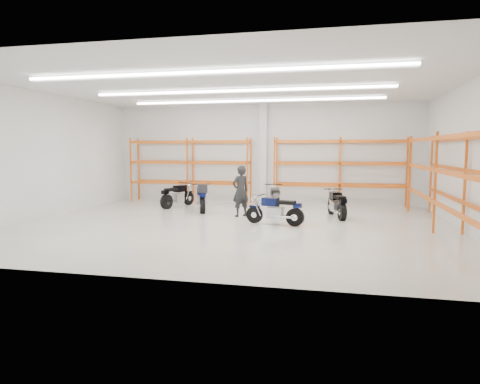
% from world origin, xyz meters
% --- Properties ---
extents(ground, '(14.00, 14.00, 0.00)m').
position_xyz_m(ground, '(0.00, 0.00, 0.00)').
color(ground, beige).
rests_on(ground, ground).
extents(room_shell, '(14.02, 12.02, 4.51)m').
position_xyz_m(room_shell, '(0.00, 0.03, 3.28)').
color(room_shell, silver).
rests_on(room_shell, ground).
extents(motorcycle_main, '(1.99, 0.78, 0.98)m').
position_xyz_m(motorcycle_main, '(1.36, 0.38, 0.46)').
color(motorcycle_main, black).
rests_on(motorcycle_main, ground).
extents(motorcycle_back_a, '(0.94, 2.02, 1.02)m').
position_xyz_m(motorcycle_back_a, '(-3.42, 3.71, 0.48)').
color(motorcycle_back_a, black).
rests_on(motorcycle_back_a, ground).
extents(motorcycle_back_b, '(1.07, 2.18, 1.15)m').
position_xyz_m(motorcycle_back_b, '(-1.97, 2.72, 0.55)').
color(motorcycle_back_b, black).
rests_on(motorcycle_back_b, ground).
extents(motorcycle_back_c, '(0.79, 2.16, 1.07)m').
position_xyz_m(motorcycle_back_c, '(0.89, 3.18, 0.50)').
color(motorcycle_back_c, black).
rests_on(motorcycle_back_c, ground).
extents(motorcycle_back_d, '(0.82, 2.03, 1.01)m').
position_xyz_m(motorcycle_back_d, '(3.30, 2.29, 0.47)').
color(motorcycle_back_d, black).
rests_on(motorcycle_back_d, ground).
extents(standing_man, '(0.81, 0.80, 1.88)m').
position_xyz_m(standing_man, '(-0.19, 1.84, 0.94)').
color(standing_man, black).
rests_on(standing_man, ground).
extents(structural_column, '(0.32, 0.32, 4.50)m').
position_xyz_m(structural_column, '(0.00, 5.82, 2.25)').
color(structural_column, white).
rests_on(structural_column, ground).
extents(pallet_racking_back_left, '(5.67, 0.87, 3.00)m').
position_xyz_m(pallet_racking_back_left, '(-3.40, 5.48, 1.79)').
color(pallet_racking_back_left, '#E35313').
rests_on(pallet_racking_back_left, ground).
extents(pallet_racking_back_right, '(5.67, 0.87, 3.00)m').
position_xyz_m(pallet_racking_back_right, '(3.40, 5.48, 1.79)').
color(pallet_racking_back_right, '#E35313').
rests_on(pallet_racking_back_right, ground).
extents(pallet_racking_side, '(0.87, 9.07, 3.00)m').
position_xyz_m(pallet_racking_side, '(6.48, 0.00, 1.81)').
color(pallet_racking_side, '#E35313').
rests_on(pallet_racking_side, ground).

